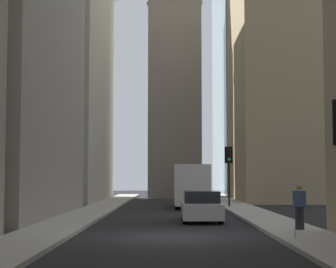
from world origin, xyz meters
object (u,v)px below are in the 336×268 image
(sedan_silver, at_px, (201,207))
(discarded_bottle, at_px, (295,235))
(pedestrian, at_px, (299,205))
(delivery_truck, at_px, (191,186))
(traffic_light_midblock, at_px, (229,162))

(sedan_silver, height_order, discarded_bottle, sedan_silver)
(sedan_silver, bearing_deg, pedestrian, -149.71)
(delivery_truck, bearing_deg, traffic_light_midblock, -103.41)
(delivery_truck, relative_size, pedestrian, 3.85)
(pedestrian, bearing_deg, discarded_bottle, 164.57)
(sedan_silver, relative_size, traffic_light_midblock, 1.10)
(delivery_truck, bearing_deg, discarded_bottle, -173.18)
(traffic_light_midblock, distance_m, pedestrian, 17.26)
(delivery_truck, relative_size, sedan_silver, 1.50)
(delivery_truck, xyz_separation_m, discarded_bottle, (-20.65, -2.47, -1.21))
(sedan_silver, relative_size, discarded_bottle, 15.93)
(discarded_bottle, bearing_deg, traffic_light_midblock, -0.02)
(traffic_light_midblock, bearing_deg, delivery_truck, 76.59)
(traffic_light_midblock, relative_size, discarded_bottle, 14.54)
(delivery_truck, distance_m, pedestrian, 18.02)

